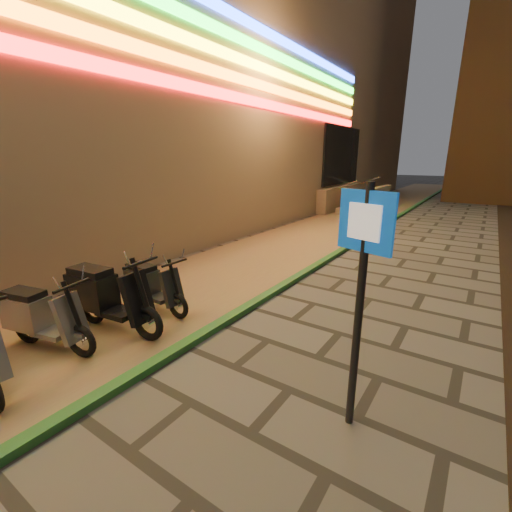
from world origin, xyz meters
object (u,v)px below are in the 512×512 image
Objects in this scene: pedestrian_sign at (361,278)px; scooter_9 at (150,285)px; scooter_8 at (105,296)px; scooter_7 at (39,317)px.

pedestrian_sign is 4.24m from scooter_9.
scooter_8 is (-4.00, -0.17, -1.06)m from pedestrian_sign.
scooter_8 is at bearing -87.93° from scooter_9.
scooter_7 is at bearing -113.40° from scooter_8.
pedestrian_sign is 1.67× the size of scooter_9.
scooter_9 is (-4.01, 0.73, -1.17)m from pedestrian_sign.
pedestrian_sign reaches higher than scooter_9.
scooter_8 reaches higher than scooter_7.
scooter_7 is at bearing -96.50° from scooter_9.
scooter_9 is at bearing 83.58° from scooter_8.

